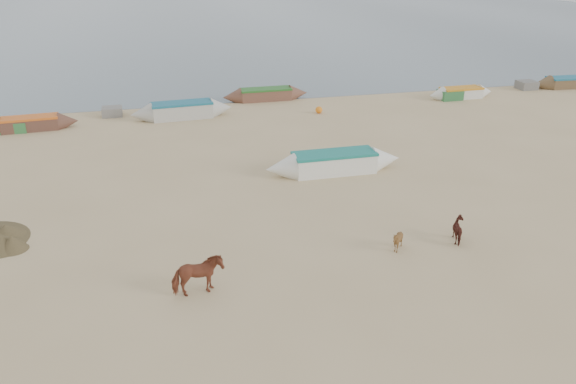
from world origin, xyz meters
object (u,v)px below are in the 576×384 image
object	(u,v)px
near_canoe	(334,163)
calf_right	(461,230)
calf_front	(397,241)
cow_adult	(198,276)

from	to	relation	value
near_canoe	calf_right	bearing A→B (deg)	-73.62
calf_front	near_canoe	distance (m)	7.63
calf_right	near_canoe	distance (m)	7.82
cow_adult	near_canoe	world-z (taller)	cow_adult
cow_adult	calf_right	bearing A→B (deg)	-90.85
cow_adult	calf_front	xyz separation A→B (m)	(6.91, 1.01, -0.25)
calf_front	near_canoe	world-z (taller)	near_canoe
near_canoe	calf_front	bearing A→B (deg)	-92.00
calf_front	cow_adult	bearing A→B (deg)	-88.63
calf_front	calf_right	xyz separation A→B (m)	(2.47, 0.12, 0.03)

